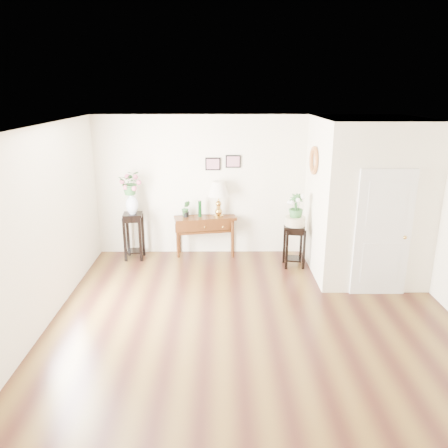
{
  "coord_description": "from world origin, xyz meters",
  "views": [
    {
      "loc": [
        -0.49,
        -5.82,
        3.28
      ],
      "look_at": [
        -0.44,
        1.3,
        1.06
      ],
      "focal_mm": 35.0,
      "sensor_mm": 36.0,
      "label": 1
    }
  ],
  "objects_px": {
    "console_table": "(205,236)",
    "plant_stand_a": "(134,236)",
    "plant_stand_b": "(294,246)",
    "table_lamp": "(219,200)"
  },
  "relations": [
    {
      "from": "console_table",
      "to": "table_lamp",
      "type": "height_order",
      "value": "table_lamp"
    },
    {
      "from": "console_table",
      "to": "plant_stand_b",
      "type": "height_order",
      "value": "same"
    },
    {
      "from": "console_table",
      "to": "plant_stand_b",
      "type": "distance_m",
      "value": 1.81
    },
    {
      "from": "console_table",
      "to": "plant_stand_a",
      "type": "distance_m",
      "value": 1.42
    },
    {
      "from": "plant_stand_b",
      "to": "console_table",
      "type": "bearing_deg",
      "value": 161.0
    },
    {
      "from": "table_lamp",
      "to": "plant_stand_a",
      "type": "relative_size",
      "value": 0.78
    },
    {
      "from": "plant_stand_a",
      "to": "plant_stand_b",
      "type": "distance_m",
      "value": 3.15
    },
    {
      "from": "console_table",
      "to": "table_lamp",
      "type": "relative_size",
      "value": 1.67
    },
    {
      "from": "table_lamp",
      "to": "plant_stand_b",
      "type": "xyz_separation_m",
      "value": [
        1.44,
        -0.59,
        -0.76
      ]
    },
    {
      "from": "table_lamp",
      "to": "plant_stand_a",
      "type": "distance_m",
      "value": 1.83
    }
  ]
}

